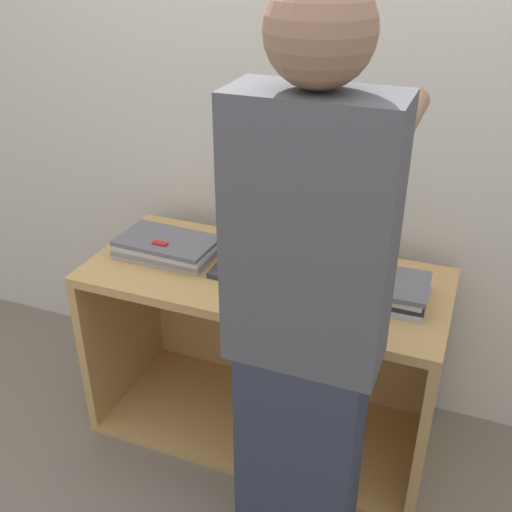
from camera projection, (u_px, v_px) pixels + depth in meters
ground_plane at (236, 476)px, 2.33m from camera, size 12.00×12.00×0.00m
wall_back at (302, 126)px, 2.33m from camera, size 8.00×0.05×2.40m
cart at (271, 344)px, 2.46m from camera, size 1.34×0.60×0.75m
laptop_open at (270, 256)px, 2.24m from camera, size 0.37×0.33×0.22m
laptop_stack_left at (167, 247)px, 2.33m from camera, size 0.39×0.24×0.07m
laptop_stack_right at (373, 286)px, 2.07m from camera, size 0.39×0.24×0.07m
person at (306, 338)px, 1.58m from camera, size 0.40×0.54×1.81m
inventory_tag at (160, 243)px, 2.26m from camera, size 0.06×0.02×0.01m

